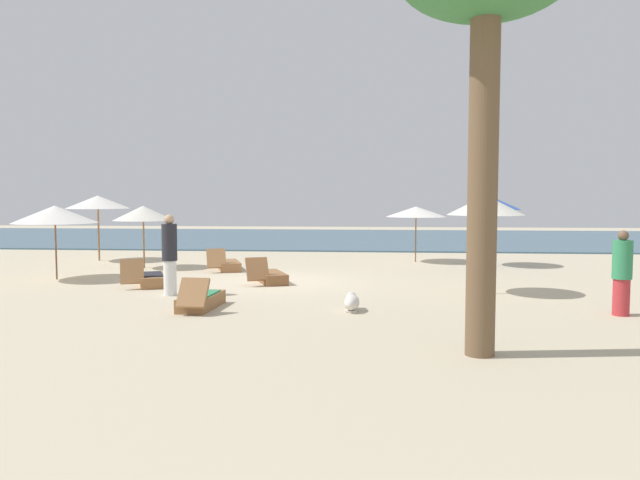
{
  "coord_description": "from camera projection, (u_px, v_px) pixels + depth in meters",
  "views": [
    {
      "loc": [
        2.63,
        -16.52,
        2.33
      ],
      "look_at": [
        1.14,
        0.6,
        1.1
      ],
      "focal_mm": 34.75,
      "sensor_mm": 36.0,
      "label": 1
    }
  ],
  "objects": [
    {
      "name": "ground_plane",
      "position": [
        276.0,
        282.0,
        16.81
      ],
      "size": [
        60.0,
        60.0,
        0.0
      ],
      "primitive_type": "plane",
      "color": "beige"
    },
    {
      "name": "ocean_water",
      "position": [
        325.0,
        238.0,
        33.7
      ],
      "size": [
        48.0,
        16.0,
        0.06
      ],
      "primitive_type": "cube",
      "color": "#3D6075",
      "rests_on": "ground_plane"
    },
    {
      "name": "umbrella_0",
      "position": [
        98.0,
        202.0,
        22.14
      ],
      "size": [
        2.23,
        2.23,
        2.34
      ],
      "color": "olive",
      "rests_on": "ground_plane"
    },
    {
      "name": "umbrella_1",
      "position": [
        416.0,
        212.0,
        21.7
      ],
      "size": [
        2.11,
        2.11,
        1.95
      ],
      "color": "brown",
      "rests_on": "ground_plane"
    },
    {
      "name": "umbrella_2",
      "position": [
        55.0,
        214.0,
        17.14
      ],
      "size": [
        2.3,
        2.3,
        2.06
      ],
      "color": "brown",
      "rests_on": "ground_plane"
    },
    {
      "name": "umbrella_3",
      "position": [
        143.0,
        213.0,
        19.89
      ],
      "size": [
        1.92,
        1.92,
        2.01
      ],
      "color": "olive",
      "rests_on": "ground_plane"
    },
    {
      "name": "umbrella_5",
      "position": [
        486.0,
        205.0,
        14.59
      ],
      "size": [
        1.81,
        1.81,
        2.34
      ],
      "color": "brown",
      "rests_on": "ground_plane"
    },
    {
      "name": "umbrella_6",
      "position": [
        490.0,
        203.0,
        20.49
      ],
      "size": [
        1.99,
        1.99,
        2.32
      ],
      "color": "brown",
      "rests_on": "ground_plane"
    },
    {
      "name": "lounger_0",
      "position": [
        200.0,
        300.0,
        12.77
      ],
      "size": [
        0.68,
        1.7,
        0.71
      ],
      "color": "olive",
      "rests_on": "ground_plane"
    },
    {
      "name": "lounger_1",
      "position": [
        228.0,
        265.0,
        19.36
      ],
      "size": [
        1.11,
        1.76,
        0.72
      ],
      "color": "olive",
      "rests_on": "ground_plane"
    },
    {
      "name": "lounger_2",
      "position": [
        270.0,
        276.0,
        16.57
      ],
      "size": [
        1.16,
        1.75,
        0.73
      ],
      "color": "brown",
      "rests_on": "ground_plane"
    },
    {
      "name": "lounger_4",
      "position": [
        150.0,
        279.0,
        16.02
      ],
      "size": [
        1.17,
        1.73,
        0.74
      ],
      "color": "olive",
      "rests_on": "ground_plane"
    },
    {
      "name": "person_0",
      "position": [
        622.0,
        273.0,
        12.0
      ],
      "size": [
        0.48,
        0.48,
        1.66
      ],
      "color": "#BF3338",
      "rests_on": "ground_plane"
    },
    {
      "name": "person_1",
      "position": [
        170.0,
        255.0,
        14.42
      ],
      "size": [
        0.5,
        0.5,
        1.9
      ],
      "color": "white",
      "rests_on": "ground_plane"
    },
    {
      "name": "dog",
      "position": [
        352.0,
        302.0,
        12.51
      ],
      "size": [
        0.36,
        0.76,
        0.35
      ],
      "color": "silver",
      "rests_on": "ground_plane"
    }
  ]
}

